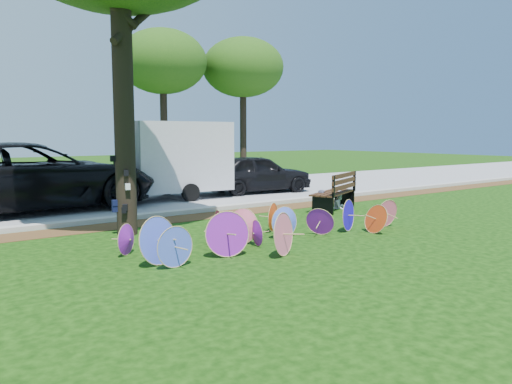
% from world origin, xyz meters
% --- Properties ---
extents(ground, '(90.00, 90.00, 0.00)m').
position_xyz_m(ground, '(0.00, 0.00, 0.00)').
color(ground, black).
rests_on(ground, ground).
extents(mulch_strip, '(90.00, 1.00, 0.01)m').
position_xyz_m(mulch_strip, '(0.00, 4.50, 0.01)').
color(mulch_strip, '#472D16').
rests_on(mulch_strip, ground).
extents(curb, '(90.00, 0.30, 0.12)m').
position_xyz_m(curb, '(0.00, 5.20, 0.06)').
color(curb, '#B7B5AD').
rests_on(curb, ground).
extents(street, '(90.00, 8.00, 0.01)m').
position_xyz_m(street, '(0.00, 9.35, 0.01)').
color(street, gray).
rests_on(street, ground).
extents(parasol_pile, '(6.65, 2.32, 0.85)m').
position_xyz_m(parasol_pile, '(-0.22, 0.69, 0.37)').
color(parasol_pile, purple).
rests_on(parasol_pile, ground).
extents(black_van, '(7.31, 3.74, 1.98)m').
position_xyz_m(black_van, '(-2.94, 8.20, 0.99)').
color(black_van, black).
rests_on(black_van, ground).
extents(dark_pickup, '(4.45, 2.29, 1.45)m').
position_xyz_m(dark_pickup, '(4.98, 8.08, 0.73)').
color(dark_pickup, black).
rests_on(dark_pickup, ground).
extents(cargo_trailer, '(3.46, 2.34, 2.92)m').
position_xyz_m(cargo_trailer, '(1.81, 8.38, 1.46)').
color(cargo_trailer, silver).
rests_on(cargo_trailer, ground).
extents(park_bench, '(2.20, 1.58, 1.08)m').
position_xyz_m(park_bench, '(4.24, 3.29, 0.54)').
color(park_bench, black).
rests_on(park_bench, ground).
extents(person_left, '(0.48, 0.38, 1.17)m').
position_xyz_m(person_left, '(3.89, 3.34, 0.58)').
color(person_left, '#3A3C50').
rests_on(person_left, ground).
extents(person_right, '(0.61, 0.54, 1.06)m').
position_xyz_m(person_right, '(4.59, 3.34, 0.53)').
color(person_right, silver).
rests_on(person_right, ground).
extents(bg_trees, '(23.79, 7.26, 7.40)m').
position_xyz_m(bg_trees, '(1.59, 14.92, 5.77)').
color(bg_trees, black).
rests_on(bg_trees, ground).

